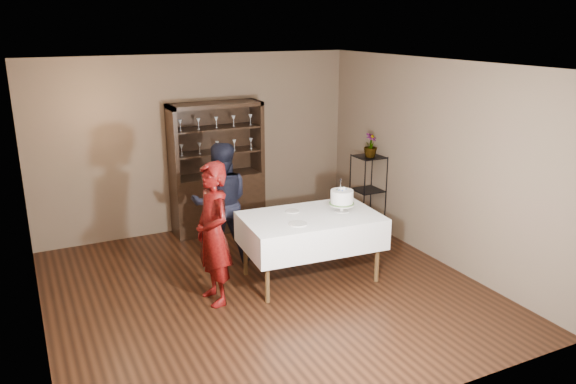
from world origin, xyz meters
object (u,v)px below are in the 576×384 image
object	(u,v)px
woman	(213,234)
cake	(342,198)
man	(221,203)
cake_table	(311,231)
potted_plant	(371,145)
plant_etagere	(368,190)
china_hutch	(217,189)

from	to	relation	value
woman	cake	distance (m)	1.72
woman	man	world-z (taller)	woman
cake_table	potted_plant	size ratio (longest dim) A/B	4.84
cake_table	man	world-z (taller)	man
woman	cake	world-z (taller)	woman
woman	man	bearing A→B (deg)	150.71
cake_table	cake	world-z (taller)	cake
plant_etagere	cake	world-z (taller)	cake
woman	man	xyz separation A→B (m)	(0.48, 1.07, -0.02)
cake_table	cake	bearing A→B (deg)	-4.35
plant_etagere	cake	xyz separation A→B (m)	(-1.20, -1.18, 0.37)
china_hutch	woman	distance (m)	2.40
cake_table	potted_plant	world-z (taller)	potted_plant
man	cake_table	bearing A→B (deg)	143.35
china_hutch	cake_table	bearing A→B (deg)	-78.33
man	potted_plant	size ratio (longest dim) A/B	4.55
potted_plant	plant_etagere	bearing A→B (deg)	71.93
china_hutch	cake	distance (m)	2.42
plant_etagere	potted_plant	bearing A→B (deg)	-108.07
woman	potted_plant	xyz separation A→B (m)	(2.90, 1.14, 0.53)
plant_etagere	cake_table	bearing A→B (deg)	-144.89
woman	china_hutch	bearing A→B (deg)	154.38
cake_table	woman	world-z (taller)	woman
china_hutch	cake	world-z (taller)	china_hutch
cake	woman	bearing A→B (deg)	-179.61
china_hutch	potted_plant	world-z (taller)	china_hutch
plant_etagere	potted_plant	size ratio (longest dim) A/B	3.31
cake	plant_etagere	bearing A→B (deg)	44.33
woman	cake_table	bearing A→B (deg)	86.77
woman	cake	size ratio (longest dim) A/B	3.81
plant_etagere	man	size ratio (longest dim) A/B	0.73
china_hutch	woman	world-z (taller)	china_hutch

